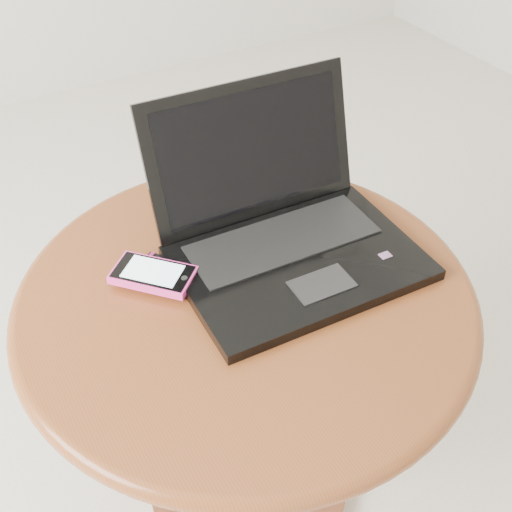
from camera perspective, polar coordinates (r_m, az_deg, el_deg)
table at (r=1.03m, az=-0.83°, el=-7.54°), size 0.69×0.69×0.54m
laptop at (r=0.99m, az=2.54°, el=2.37°), size 0.37×0.33×0.23m
phone_black at (r=0.97m, az=-7.33°, el=-1.82°), size 0.12×0.13×0.01m
phone_pink at (r=0.96m, az=-9.07°, el=-1.63°), size 0.13×0.13×0.01m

